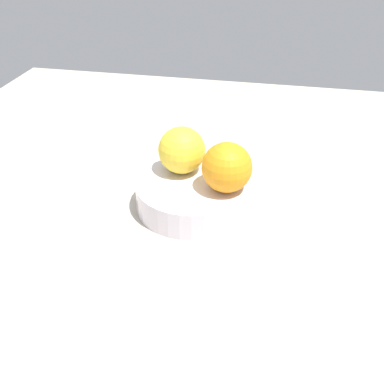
{
  "coord_description": "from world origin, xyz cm",
  "views": [
    {
      "loc": [
        11.13,
        -54.02,
        38.63
      ],
      "look_at": [
        0.0,
        0.0,
        2.49
      ],
      "focal_mm": 42.33,
      "sensor_mm": 36.0,
      "label": 1
    }
  ],
  "objects_px": {
    "fruit_bowl": "(192,195)",
    "orange_in_bowl_0": "(182,150)",
    "orange_in_bowl_1": "(227,167)",
    "folded_napkin": "(8,190)"
  },
  "relations": [
    {
      "from": "orange_in_bowl_1",
      "to": "orange_in_bowl_0",
      "type": "bearing_deg",
      "value": 152.77
    },
    {
      "from": "fruit_bowl",
      "to": "orange_in_bowl_0",
      "type": "xyz_separation_m",
      "value": [
        -0.02,
        0.03,
        0.06
      ]
    },
    {
      "from": "orange_in_bowl_1",
      "to": "folded_napkin",
      "type": "relative_size",
      "value": 0.62
    },
    {
      "from": "orange_in_bowl_0",
      "to": "orange_in_bowl_1",
      "type": "bearing_deg",
      "value": -27.23
    },
    {
      "from": "fruit_bowl",
      "to": "orange_in_bowl_0",
      "type": "bearing_deg",
      "value": 126.13
    },
    {
      "from": "orange_in_bowl_0",
      "to": "folded_napkin",
      "type": "relative_size",
      "value": 0.61
    },
    {
      "from": "orange_in_bowl_1",
      "to": "folded_napkin",
      "type": "bearing_deg",
      "value": -178.23
    },
    {
      "from": "orange_in_bowl_0",
      "to": "orange_in_bowl_1",
      "type": "height_order",
      "value": "same"
    },
    {
      "from": "fruit_bowl",
      "to": "orange_in_bowl_0",
      "type": "relative_size",
      "value": 2.36
    },
    {
      "from": "orange_in_bowl_1",
      "to": "folded_napkin",
      "type": "xyz_separation_m",
      "value": [
        -0.34,
        -0.01,
        -0.08
      ]
    }
  ]
}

